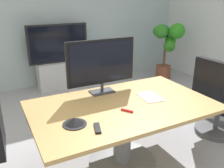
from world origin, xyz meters
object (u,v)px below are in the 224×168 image
(potted_plant, at_px, (167,42))
(conference_phone, at_px, (74,121))
(wall_display_unit, at_px, (60,67))
(conference_table, at_px, (122,119))
(tv_monitor, at_px, (101,63))
(office_chair_right, at_px, (215,104))
(remote_control, at_px, (97,128))

(potted_plant, xyz_separation_m, conference_phone, (-2.98, -2.36, -0.08))
(wall_display_unit, bearing_deg, conference_table, -91.39)
(tv_monitor, height_order, conference_phone, tv_monitor)
(tv_monitor, bearing_deg, office_chair_right, -17.97)
(wall_display_unit, bearing_deg, office_chair_right, -64.17)
(office_chair_right, bearing_deg, conference_phone, 90.48)
(wall_display_unit, height_order, conference_phone, wall_display_unit)
(conference_table, bearing_deg, potted_plant, 42.58)
(tv_monitor, distance_m, conference_phone, 0.88)
(potted_plant, bearing_deg, conference_table, -137.42)
(office_chair_right, distance_m, remote_control, 1.90)
(conference_table, height_order, potted_plant, potted_plant)
(conference_phone, relative_size, remote_control, 1.29)
(office_chair_right, distance_m, tv_monitor, 1.65)
(tv_monitor, xyz_separation_m, wall_display_unit, (0.12, 2.29, -0.65))
(office_chair_right, height_order, remote_control, office_chair_right)
(conference_phone, bearing_deg, office_chair_right, 3.61)
(wall_display_unit, distance_m, potted_plant, 2.41)
(conference_table, xyz_separation_m, office_chair_right, (1.40, -0.05, -0.09))
(office_chair_right, xyz_separation_m, tv_monitor, (-1.45, 0.47, 0.64))
(conference_phone, bearing_deg, potted_plant, 38.40)
(conference_table, distance_m, tv_monitor, 0.69)
(tv_monitor, relative_size, conference_phone, 3.82)
(wall_display_unit, xyz_separation_m, potted_plant, (2.31, -0.53, 0.40))
(office_chair_right, height_order, potted_plant, potted_plant)
(conference_phone, bearing_deg, wall_display_unit, 76.98)
(remote_control, bearing_deg, wall_display_unit, 97.62)
(conference_phone, bearing_deg, tv_monitor, 47.27)
(office_chair_right, relative_size, potted_plant, 0.86)
(potted_plant, height_order, remote_control, potted_plant)
(office_chair_right, distance_m, potted_plant, 2.47)
(conference_table, height_order, conference_phone, conference_phone)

